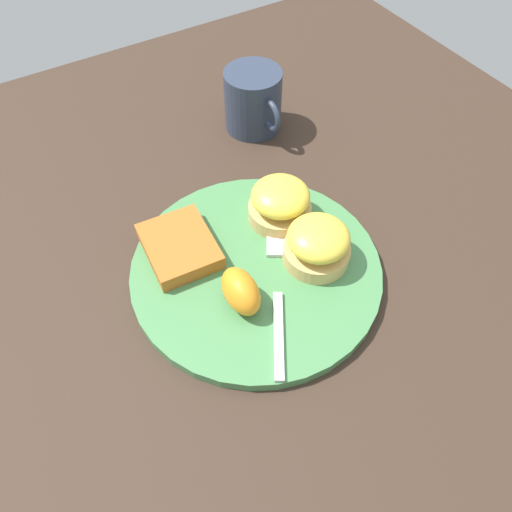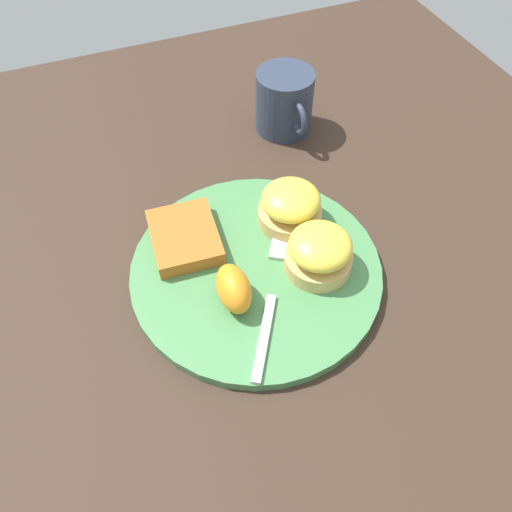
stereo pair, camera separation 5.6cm
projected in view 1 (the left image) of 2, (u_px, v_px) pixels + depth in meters
The scene contains 8 objects.
ground_plane at pixel (256, 274), 0.59m from camera, with size 1.10×1.10×0.00m, color #38281E.
plate at pixel (256, 270), 0.58m from camera, with size 0.29×0.29×0.01m, color #47844C.
sandwich_benedict_left at pixel (318, 244), 0.57m from camera, with size 0.08×0.08×0.05m.
sandwich_benedict_right at pixel (280, 203), 0.60m from camera, with size 0.08×0.08×0.05m.
hashbrown_patty at pixel (180, 246), 0.58m from camera, with size 0.09×0.08×0.02m, color #B86224.
orange_wedge at pixel (241, 291), 0.53m from camera, with size 0.06×0.04×0.04m, color orange.
fork at pixel (278, 287), 0.56m from camera, with size 0.18×0.12×0.00m.
cup at pixel (253, 101), 0.72m from camera, with size 0.11×0.08×0.09m.
Camera 1 is at (0.29, -0.18, 0.48)m, focal length 35.00 mm.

